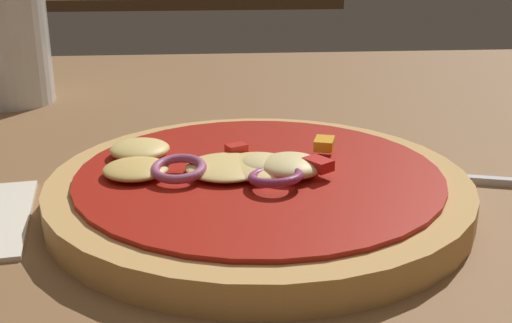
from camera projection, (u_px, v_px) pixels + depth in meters
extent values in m
cube|color=brown|center=(239.00, 225.00, 0.40)|extent=(1.38, 1.01, 0.03)
cylinder|color=tan|center=(259.00, 189.00, 0.40)|extent=(0.25, 0.25, 0.02)
cylinder|color=#A81C11|center=(259.00, 173.00, 0.40)|extent=(0.22, 0.22, 0.00)
ellipsoid|color=#F4DB8E|center=(291.00, 165.00, 0.39)|extent=(0.04, 0.04, 0.01)
ellipsoid|color=#F4DB8E|center=(265.00, 164.00, 0.39)|extent=(0.03, 0.03, 0.01)
ellipsoid|color=#EFCC72|center=(256.00, 164.00, 0.40)|extent=(0.05, 0.05, 0.01)
ellipsoid|color=#EFCC72|center=(140.00, 149.00, 0.42)|extent=(0.04, 0.04, 0.01)
ellipsoid|color=#E5BC60|center=(136.00, 168.00, 0.39)|extent=(0.04, 0.04, 0.01)
ellipsoid|color=#EFCC72|center=(226.00, 166.00, 0.39)|extent=(0.05, 0.05, 0.01)
torus|color=#93386B|center=(276.00, 176.00, 0.37)|extent=(0.04, 0.04, 0.01)
torus|color=#B25984|center=(179.00, 169.00, 0.38)|extent=(0.04, 0.04, 0.01)
cube|color=red|center=(318.00, 164.00, 0.38)|extent=(0.02, 0.02, 0.01)
cube|color=red|center=(232.00, 148.00, 0.41)|extent=(0.02, 0.01, 0.01)
cube|color=orange|center=(324.00, 144.00, 0.42)|extent=(0.02, 0.02, 0.01)
cube|color=silver|center=(446.00, 178.00, 0.44)|extent=(0.02, 0.02, 0.01)
cube|color=silver|center=(405.00, 171.00, 0.45)|extent=(0.03, 0.01, 0.00)
cube|color=silver|center=(405.00, 174.00, 0.44)|extent=(0.03, 0.01, 0.00)
cube|color=silver|center=(405.00, 176.00, 0.44)|extent=(0.03, 0.01, 0.00)
cube|color=silver|center=(405.00, 179.00, 0.43)|extent=(0.03, 0.01, 0.00)
cylinder|color=silver|center=(6.00, 50.00, 0.62)|extent=(0.08, 0.08, 0.10)
cylinder|color=#9E510F|center=(9.00, 70.00, 0.62)|extent=(0.07, 0.07, 0.06)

